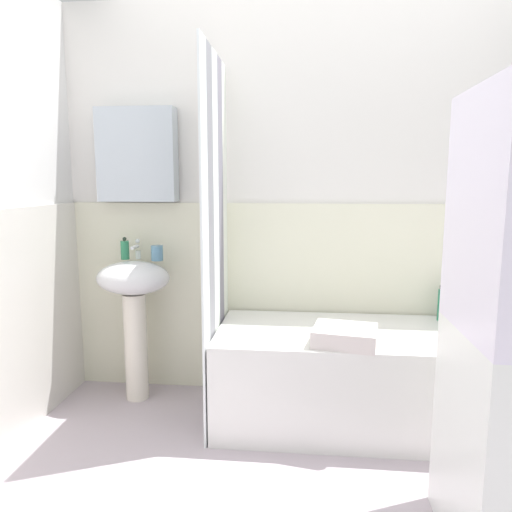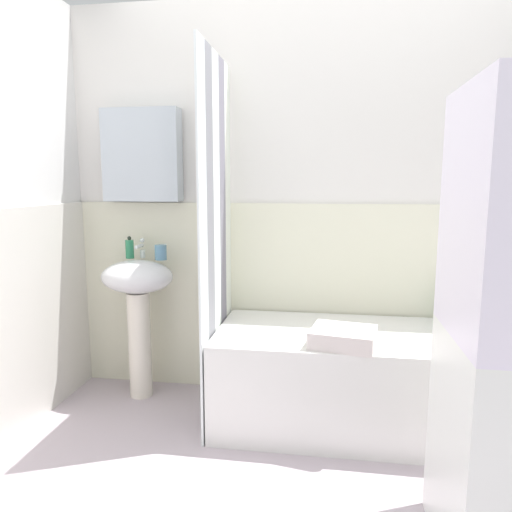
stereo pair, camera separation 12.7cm
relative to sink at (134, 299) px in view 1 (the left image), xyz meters
The scene contains 11 objects.
wall_back_tiled 1.17m from the sink, 12.91° to the left, with size 3.60×0.18×2.40m.
sink is the anchor object (origin of this frame).
faucet 0.30m from the sink, 90.00° to the left, with size 0.03×0.12×0.12m.
soap_dispenser 0.31m from the sink, 134.74° to the left, with size 0.05×0.05×0.14m.
toothbrush_cup 0.31m from the sink, 19.74° to the left, with size 0.07×0.07×0.09m, color #5583A1.
bathtub 1.42m from the sink, ahead, with size 1.63×0.71×0.53m, color white.
shower_curtain 0.67m from the sink, 17.19° to the right, with size 0.01×0.71×2.00m.
lotion_bottle 2.08m from the sink, ahead, with size 0.04×0.04×0.23m.
body_wash_bottle 1.96m from the sink, ahead, with size 0.04×0.04×0.17m.
shampoo_bottle 1.82m from the sink, ahead, with size 0.04×0.04×0.21m.
towel_folded 1.29m from the sink, 17.50° to the right, with size 0.31×0.26×0.09m, color silver.
Camera 1 is at (-0.07, -1.69, 1.33)m, focal length 33.60 mm.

